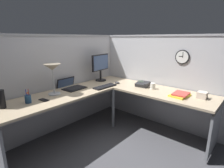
% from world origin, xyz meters
% --- Properties ---
extents(ground_plane, '(6.80, 6.80, 0.00)m').
position_xyz_m(ground_plane, '(0.00, 0.00, 0.00)').
color(ground_plane, '#47474C').
extents(cubicle_wall_back, '(2.57, 0.12, 1.58)m').
position_xyz_m(cubicle_wall_back, '(-0.36, 0.87, 0.79)').
color(cubicle_wall_back, '#B2B2B7').
rests_on(cubicle_wall_back, ground).
extents(cubicle_wall_right, '(0.12, 2.37, 1.58)m').
position_xyz_m(cubicle_wall_right, '(0.87, -0.27, 0.79)').
color(cubicle_wall_right, '#B2B2B7').
rests_on(cubicle_wall_right, ground).
extents(desk, '(2.35, 2.15, 0.73)m').
position_xyz_m(desk, '(-0.15, -0.05, 0.63)').
color(desk, tan).
rests_on(desk, ground).
extents(monitor, '(0.46, 0.20, 0.50)m').
position_xyz_m(monitor, '(0.35, 0.64, 1.02)').
color(monitor, black).
rests_on(monitor, desk).
extents(laptop, '(0.36, 0.40, 0.22)m').
position_xyz_m(laptop, '(-0.33, 0.66, 0.75)').
color(laptop, black).
rests_on(laptop, desk).
extents(keyboard, '(0.43, 0.15, 0.02)m').
position_xyz_m(keyboard, '(0.07, 0.26, 0.74)').
color(keyboard, black).
rests_on(keyboard, desk).
extents(computer_mouse, '(0.06, 0.10, 0.03)m').
position_xyz_m(computer_mouse, '(0.38, 0.25, 0.75)').
color(computer_mouse, '#232326').
rests_on(computer_mouse, desk).
extents(desk_lamp_dome, '(0.24, 0.24, 0.44)m').
position_xyz_m(desk_lamp_dome, '(-0.69, 0.55, 1.09)').
color(desk_lamp_dome, '#B7BABF').
rests_on(desk_lamp_dome, desk).
extents(pen_cup, '(0.08, 0.08, 0.18)m').
position_xyz_m(pen_cup, '(-1.10, 0.49, 0.78)').
color(pen_cup, navy).
rests_on(pen_cup, desk).
extents(cell_phone, '(0.08, 0.15, 0.01)m').
position_xyz_m(cell_phone, '(-0.92, 0.43, 0.73)').
color(cell_phone, black).
rests_on(cell_phone, desk).
extents(thermos_flask, '(0.07, 0.07, 0.22)m').
position_xyz_m(thermos_flask, '(-1.37, 0.54, 0.84)').
color(thermos_flask, black).
rests_on(thermos_flask, desk).
extents(office_phone, '(0.20, 0.22, 0.11)m').
position_xyz_m(office_phone, '(0.52, -0.20, 0.77)').
color(office_phone, '#232326').
rests_on(office_phone, desk).
extents(book_stack, '(0.30, 0.24, 0.04)m').
position_xyz_m(book_stack, '(0.43, -0.85, 0.75)').
color(book_stack, yellow).
rests_on(book_stack, desk).
extents(coffee_mug, '(0.08, 0.08, 0.10)m').
position_xyz_m(coffee_mug, '(0.49, -0.39, 0.78)').
color(coffee_mug, silver).
rests_on(coffee_mug, desk).
extents(tissue_box, '(0.12, 0.12, 0.09)m').
position_xyz_m(tissue_box, '(0.53, -1.11, 0.78)').
color(tissue_box, beige).
rests_on(tissue_box, desk).
extents(wall_clock, '(0.04, 0.22, 0.22)m').
position_xyz_m(wall_clock, '(0.82, -0.70, 1.24)').
color(wall_clock, black).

